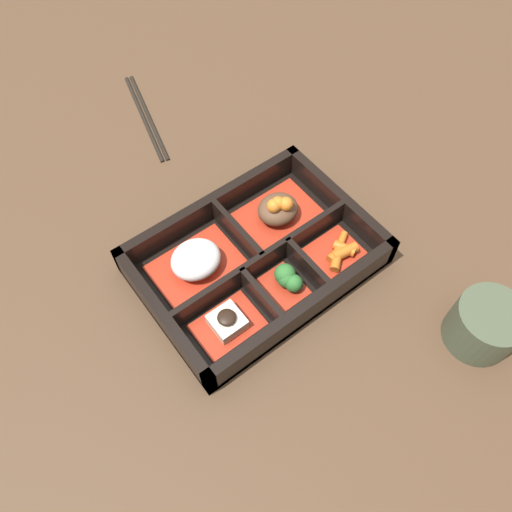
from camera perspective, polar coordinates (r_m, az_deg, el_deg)
The scene contains 10 objects.
ground_plane at distance 0.70m, azimuth 0.00°, elevation -1.08°, with size 3.00×3.00×0.00m, color #4C3523.
bento_base at distance 0.70m, azimuth 0.00°, elevation -0.87°, with size 0.31×0.22×0.01m.
bento_rim at distance 0.68m, azimuth 0.20°, elevation -0.23°, with size 0.31×0.22×0.05m.
bowl_rice at distance 0.68m, azimuth -6.85°, elevation -0.63°, with size 0.12×0.09×0.04m.
bowl_stew at distance 0.72m, azimuth 2.52°, elevation 5.16°, with size 0.12×0.09×0.05m.
bowl_tofu at distance 0.64m, azimuth -3.29°, elevation -7.66°, with size 0.09×0.06×0.03m.
bowl_greens at distance 0.66m, azimuth 3.51°, elevation -2.77°, with size 0.06×0.06×0.03m.
bowl_carrots at distance 0.70m, azimuth 9.23°, elevation 0.39°, with size 0.08×0.06×0.02m.
tea_cup at distance 0.68m, azimuth 24.68°, elevation -7.14°, with size 0.09×0.09×0.07m.
chopsticks at distance 0.91m, azimuth -12.48°, elevation 15.40°, with size 0.07×0.22×0.01m.
Camera 1 is at (-0.22, -0.29, 0.60)m, focal length 35.00 mm.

